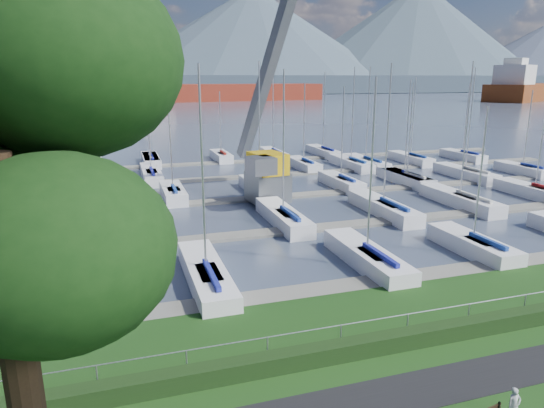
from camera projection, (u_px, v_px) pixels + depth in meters
name	position (u px, v px, depth m)	size (l,w,h in m)	color
path	(404.00, 393.00, 16.64)	(160.00, 2.00, 0.04)	black
water	(132.00, 99.00, 259.21)	(800.00, 540.00, 0.20)	#434D62
hedge	(368.00, 346.00, 18.95)	(80.00, 0.70, 0.70)	black
fence	(364.00, 321.00, 19.10)	(0.04, 0.04, 80.00)	gray
foothill	(127.00, 85.00, 322.13)	(900.00, 80.00, 12.00)	#3A4856
mountains	(130.00, 30.00, 382.79)	(1190.00, 360.00, 115.00)	#485A6A
docks	(225.00, 201.00, 43.43)	(90.00, 41.60, 0.25)	slate
person	(515.00, 401.00, 15.32)	(0.44, 0.29, 1.19)	#AAABB1
crane	(268.00, 138.00, 42.90)	(6.44, 13.21, 22.35)	#585B5F
cargo_ship_mid	(217.00, 93.00, 230.46)	(96.69, 27.44, 21.50)	maroon
cargo_ship_east	(530.00, 92.00, 236.82)	(78.58, 51.43, 21.50)	brown
sailboat_fleet	(203.00, 135.00, 44.75)	(76.08, 50.00, 13.12)	navy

